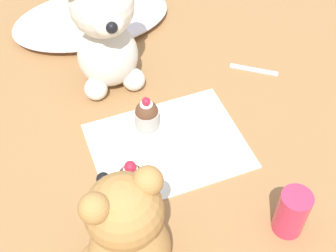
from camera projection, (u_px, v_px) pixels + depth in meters
ground_plane at (168, 146)px, 0.85m from camera, size 4.00×4.00×0.00m
knitted_placemat at (168, 145)px, 0.84m from camera, size 0.27×0.21×0.01m
tulle_cloth at (92, 18)px, 1.07m from camera, size 0.36×0.22×0.04m
teddy_bear_cream at (105, 33)px, 0.86m from camera, size 0.13×0.14×0.25m
teddy_bear_tan at (127, 236)px, 0.61m from camera, size 0.14×0.13×0.23m
cupcake_near_cream_bear at (147, 114)px, 0.85m from camera, size 0.05×0.05×0.07m
cupcake_near_tan_bear at (131, 179)px, 0.76m from camera, size 0.05×0.05×0.07m
juice_glass at (292, 213)px, 0.71m from camera, size 0.05×0.05×0.09m
teaspoon at (254, 69)px, 0.98m from camera, size 0.09×0.07×0.01m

